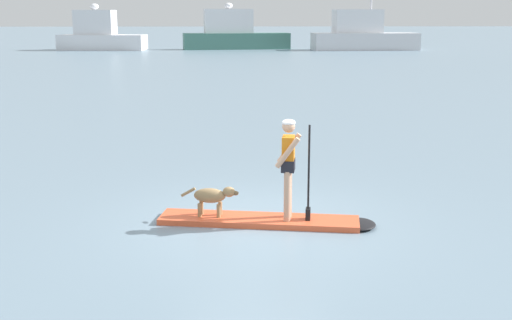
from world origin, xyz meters
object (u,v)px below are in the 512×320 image
object	(u,v)px
person_paddler	(289,162)
dog	(213,196)
moored_boat_far_port	(362,35)
moored_boat_starboard	(234,34)
paddleboard	(272,221)
moored_boat_center	(100,35)

from	to	relation	value
person_paddler	dog	bearing A→B (deg)	170.10
dog	moored_boat_far_port	distance (m)	58.48
dog	moored_boat_far_port	size ratio (longest dim) A/B	0.09
moored_boat_starboard	paddleboard	bearing A→B (deg)	-90.26
paddleboard	person_paddler	xyz separation A→B (m)	(0.28, -0.05, 1.06)
moored_boat_starboard	moored_boat_far_port	xyz separation A→B (m)	(13.26, -2.25, -0.02)
paddleboard	dog	distance (m)	1.12
paddleboard	moored_boat_center	distance (m)	59.52
person_paddler	moored_boat_starboard	world-z (taller)	moored_boat_starboard
paddleboard	moored_boat_far_port	world-z (taller)	moored_boat_far_port
paddleboard	person_paddler	size ratio (longest dim) A/B	2.19
dog	moored_boat_starboard	bearing A→B (deg)	88.74
dog	moored_boat_center	size ratio (longest dim) A/B	0.11
person_paddler	moored_boat_center	bearing A→B (deg)	103.43
paddleboard	moored_boat_starboard	xyz separation A→B (m)	(0.27, 59.06, 1.50)
paddleboard	moored_boat_center	xyz separation A→B (m)	(-13.56, 57.94, 1.46)
moored_boat_far_port	person_paddler	bearing A→B (deg)	-103.11
paddleboard	moored_boat_far_port	distance (m)	58.42
moored_boat_starboard	person_paddler	bearing A→B (deg)	-89.99
moored_boat_center	person_paddler	bearing A→B (deg)	-76.57
paddleboard	moored_boat_center	size ratio (longest dim) A/B	0.42
moored_boat_far_port	moored_boat_center	bearing A→B (deg)	177.61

